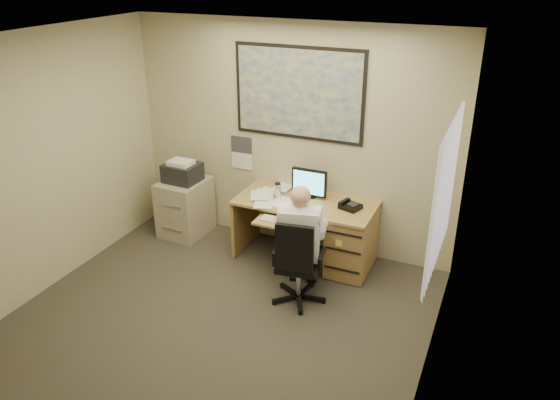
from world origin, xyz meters
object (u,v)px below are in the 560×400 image
at_px(desk, 333,230).
at_px(office_chair, 296,278).
at_px(filing_cabinet, 185,202).
at_px(person, 300,245).

relative_size(desk, office_chair, 1.64).
bearing_deg(filing_cabinet, office_chair, -21.85).
height_order(office_chair, person, person).
distance_m(desk, person, 0.84).
bearing_deg(office_chair, filing_cabinet, 147.17).
distance_m(office_chair, person, 0.36).
bearing_deg(person, filing_cabinet, 143.62).
bearing_deg(filing_cabinet, person, -19.87).
bearing_deg(desk, filing_cabinet, -179.65).
bearing_deg(filing_cabinet, desk, 3.16).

